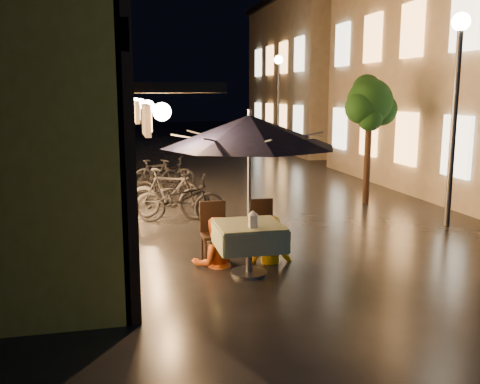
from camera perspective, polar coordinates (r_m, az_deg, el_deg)
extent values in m
plane|color=black|center=(8.74, 12.02, -7.65)|extent=(90.00, 90.00, 0.00)
cube|color=black|center=(11.52, -12.76, 13.28)|extent=(0.12, 11.00, 0.35)
cube|color=black|center=(11.53, -9.77, 10.64)|extent=(1.20, 10.50, 0.12)
cube|color=#F8A656|center=(13.15, -12.92, 18.59)|extent=(0.10, 0.90, 1.50)
cube|color=#F8A656|center=(15.62, -12.96, 17.24)|extent=(0.10, 0.90, 1.50)
cube|color=#F8A656|center=(8.11, -11.83, 1.14)|extent=(0.10, 2.20, 2.40)
cube|color=#F8A656|center=(11.58, -12.24, 3.86)|extent=(0.10, 2.20, 2.40)
cube|color=#F8A656|center=(15.06, -12.46, 5.32)|extent=(0.10, 2.20, 2.40)
cube|color=#F8A656|center=(13.14, 22.12, 4.53)|extent=(0.10, 1.00, 1.40)
cube|color=#F8A656|center=(13.19, 22.98, 16.70)|extent=(0.10, 1.00, 1.40)
cube|color=#F8A656|center=(14.99, 17.30, 5.46)|extent=(0.10, 1.00, 1.40)
cube|color=#F8A656|center=(15.03, 17.90, 16.14)|extent=(0.10, 1.00, 1.40)
cube|color=#F8A656|center=(16.92, 13.56, 6.15)|extent=(0.10, 1.00, 1.40)
cube|color=#F8A656|center=(16.96, 13.97, 15.63)|extent=(0.10, 1.00, 1.40)
cube|color=#F8A656|center=(18.91, 10.58, 6.69)|extent=(0.10, 1.00, 1.40)
cube|color=#F8A656|center=(18.94, 10.87, 15.16)|extent=(0.10, 1.00, 1.40)
cube|color=tan|center=(27.82, 10.72, 11.95)|extent=(7.00, 10.00, 7.00)
cube|color=black|center=(28.17, 10.99, 19.39)|extent=(7.30, 10.30, 0.30)
cube|color=#F8A656|center=(23.00, 6.19, 7.44)|extent=(0.10, 1.00, 1.40)
cube|color=#F8A656|center=(23.03, 6.33, 14.41)|extent=(0.10, 1.00, 1.40)
cube|color=#F8A656|center=(25.09, 4.53, 7.71)|extent=(0.10, 1.00, 1.40)
cube|color=#F8A656|center=(25.12, 4.63, 14.10)|extent=(0.10, 1.00, 1.40)
cube|color=#F8A656|center=(27.20, 3.13, 7.93)|extent=(0.10, 1.00, 1.40)
cube|color=#F8A656|center=(27.22, 3.19, 13.83)|extent=(0.10, 1.00, 1.40)
cube|color=#F8A656|center=(29.31, 1.93, 8.12)|extent=(0.10, 1.00, 1.40)
cube|color=#F8A656|center=(29.33, 1.96, 13.60)|extent=(0.10, 1.00, 1.40)
cylinder|color=black|center=(13.50, 13.42, 3.44)|extent=(0.16, 0.16, 2.20)
sphere|color=black|center=(13.41, 13.68, 9.38)|extent=(1.10, 1.10, 1.10)
sphere|color=black|center=(13.67, 14.78, 8.51)|extent=(0.80, 0.80, 0.80)
sphere|color=black|center=(13.15, 12.76, 8.75)|extent=(0.76, 0.76, 0.76)
sphere|color=black|center=(13.70, 13.36, 10.67)|extent=(0.70, 0.70, 0.70)
sphere|color=black|center=(13.16, 13.70, 7.62)|extent=(0.60, 0.60, 0.60)
cylinder|color=#59595E|center=(11.58, 21.81, 6.34)|extent=(0.12, 0.12, 4.00)
sphere|color=#FFEDC0|center=(11.64, 22.52, 16.44)|extent=(0.36, 0.36, 0.36)
cylinder|color=#59595E|center=(22.50, 4.07, 8.68)|extent=(0.12, 0.12, 4.00)
sphere|color=#FFEDC0|center=(22.53, 4.14, 13.90)|extent=(0.36, 0.36, 0.36)
cylinder|color=#59595E|center=(8.05, 0.97, -6.29)|extent=(0.10, 0.10, 0.72)
cylinder|color=#59595E|center=(8.16, 0.96, -8.58)|extent=(0.56, 0.56, 0.04)
cube|color=#275632|center=(7.95, 0.97, -3.60)|extent=(0.95, 0.95, 0.06)
cube|color=#275632|center=(8.12, 4.24, -4.54)|extent=(0.04, 0.95, 0.33)
cube|color=#275632|center=(7.89, -2.39, -4.95)|extent=(0.04, 0.95, 0.33)
cube|color=#275632|center=(8.44, 0.19, -3.93)|extent=(0.95, 0.04, 0.33)
cube|color=#275632|center=(7.55, 1.84, -5.67)|extent=(0.95, 0.04, 0.33)
cylinder|color=#59595E|center=(7.86, 0.98, -0.77)|extent=(0.05, 0.05, 2.30)
cone|color=black|center=(7.73, 1.01, 6.52)|extent=(2.58, 2.58, 0.46)
cylinder|color=#59595E|center=(7.72, 1.01, 8.37)|extent=(0.06, 0.06, 0.12)
cube|color=black|center=(8.56, -2.69, -4.66)|extent=(0.42, 0.42, 0.05)
cube|color=black|center=(8.68, -2.93, -2.75)|extent=(0.42, 0.04, 0.55)
cylinder|color=black|center=(8.43, -3.67, -6.58)|extent=(0.04, 0.04, 0.43)
cylinder|color=black|center=(8.49, -1.26, -6.44)|extent=(0.04, 0.04, 0.43)
cylinder|color=black|center=(8.77, -4.06, -5.91)|extent=(0.04, 0.04, 0.43)
cylinder|color=black|center=(8.83, -1.74, -5.77)|extent=(0.04, 0.04, 0.43)
cube|color=black|center=(8.73, 2.49, -4.36)|extent=(0.42, 0.42, 0.05)
cube|color=black|center=(8.85, 2.18, -2.49)|extent=(0.42, 0.04, 0.55)
cylinder|color=black|center=(8.58, 1.64, -6.24)|extent=(0.04, 0.04, 0.43)
cylinder|color=black|center=(8.68, 3.95, -6.08)|extent=(0.04, 0.04, 0.43)
cylinder|color=black|center=(8.92, 1.05, -5.60)|extent=(0.04, 0.04, 0.43)
cylinder|color=black|center=(9.01, 3.28, -5.45)|extent=(0.04, 0.04, 0.43)
cube|color=white|center=(7.71, 1.38, -3.13)|extent=(0.11, 0.11, 0.18)
cube|color=#FFD88C|center=(7.71, 1.38, -3.20)|extent=(0.07, 0.07, 0.12)
cone|color=white|center=(7.68, 1.39, -2.22)|extent=(0.16, 0.16, 0.07)
imported|color=#CB5417|center=(8.38, -2.75, -2.82)|extent=(0.79, 0.64, 1.51)
imported|color=#EBA802|center=(8.55, 3.16, -2.72)|extent=(0.96, 0.56, 1.47)
imported|color=black|center=(11.32, -6.43, -0.74)|extent=(1.99, 1.05, 1.00)
imported|color=black|center=(11.60, -7.54, -0.22)|extent=(1.88, 1.22, 1.10)
imported|color=black|center=(13.33, -7.84, 0.60)|extent=(1.71, 1.10, 0.85)
imported|color=black|center=(14.86, -9.05, 1.71)|extent=(1.57, 1.00, 0.92)
imported|color=black|center=(15.39, -8.06, 2.03)|extent=(1.84, 1.03, 0.91)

